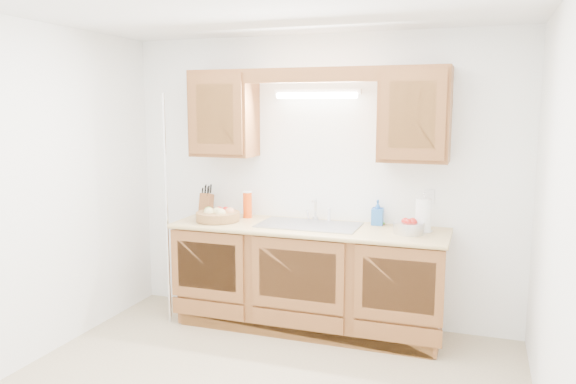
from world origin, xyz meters
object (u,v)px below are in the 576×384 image
at_px(fruit_basket, 218,215).
at_px(paper_towel, 423,216).
at_px(apple_bowl, 409,227).
at_px(knife_block, 206,204).

height_order(fruit_basket, paper_towel, paper_towel).
bearing_deg(paper_towel, apple_bowl, -136.09).
xyz_separation_m(fruit_basket, apple_bowl, (1.64, 0.04, 0.00)).
height_order(fruit_basket, knife_block, knife_block).
height_order(knife_block, paper_towel, paper_towel).
distance_m(fruit_basket, paper_towel, 1.74).
bearing_deg(knife_block, apple_bowl, -10.28).
bearing_deg(apple_bowl, fruit_basket, -178.56).
bearing_deg(knife_block, paper_towel, -7.25).
relative_size(knife_block, paper_towel, 0.91).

